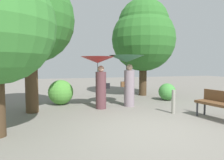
# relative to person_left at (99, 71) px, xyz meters

# --- Properties ---
(ground_plane) EXTENTS (40.00, 40.00, 0.00)m
(ground_plane) POSITION_rel_person_left_xyz_m (0.64, -2.78, -1.37)
(ground_plane) COLOR slate
(person_left) EXTENTS (1.21, 1.21, 1.90)m
(person_left) POSITION_rel_person_left_xyz_m (0.00, 0.00, 0.00)
(person_left) COLOR #563338
(person_left) RESTS_ON ground
(person_right) EXTENTS (1.33, 1.33, 1.96)m
(person_right) POSITION_rel_person_left_xyz_m (1.14, 0.10, 0.10)
(person_right) COLOR gray
(person_right) RESTS_ON ground
(park_bench) EXTENTS (0.72, 1.56, 0.83)m
(park_bench) POSITION_rel_person_left_xyz_m (3.06, -2.55, -0.86)
(park_bench) COLOR #38383D
(park_bench) RESTS_ON ground
(tree_near_right) EXTENTS (3.26, 3.26, 4.99)m
(tree_near_right) POSITION_rel_person_left_xyz_m (2.94, 2.47, 1.79)
(tree_near_right) COLOR #42301E
(tree_near_right) RESTS_ON ground
(tree_mid_left) EXTENTS (2.92, 2.92, 5.10)m
(tree_mid_left) POSITION_rel_person_left_xyz_m (-2.29, 0.10, 1.99)
(tree_mid_left) COLOR #4C3823
(tree_mid_left) RESTS_ON ground
(bush_path_left) EXTENTS (0.77, 0.77, 0.77)m
(bush_path_left) POSITION_rel_person_left_xyz_m (3.36, 0.81, -0.99)
(bush_path_left) COLOR #428C3D
(bush_path_left) RESTS_ON ground
(bush_path_right) EXTENTS (1.00, 1.00, 1.00)m
(bush_path_right) POSITION_rel_person_left_xyz_m (-1.30, 1.19, -0.87)
(bush_path_right) COLOR #4C9338
(bush_path_right) RESTS_ON ground
(path_marker_post) EXTENTS (0.12, 0.12, 0.78)m
(path_marker_post) POSITION_rel_person_left_xyz_m (2.18, -1.43, -0.98)
(path_marker_post) COLOR gray
(path_marker_post) RESTS_ON ground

